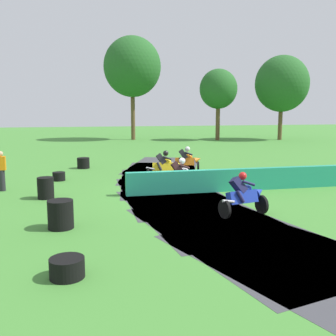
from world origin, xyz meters
TOP-DOWN VIEW (x-y plane):
  - ground_plane at (0.00, 0.00)m, footprint 120.00×120.00m
  - track_asphalt at (0.61, 0.00)m, footprint 6.59×23.60m
  - safety_barrier at (4.85, 0.03)m, footprint 13.36×0.39m
  - motorcycle_lead_orange at (1.84, 4.78)m, footprint 1.71×1.05m
  - motorcycle_chase_yellow at (0.36, 3.22)m, footprint 1.71×0.95m
  - motorcycle_trailing_white at (0.45, 0.36)m, footprint 1.70×0.84m
  - motorcycle_fourth_blue at (1.52, -3.47)m, footprint 1.68×1.06m
  - tire_stack_near at (-3.43, 7.46)m, footprint 0.68×0.68m
  - tire_stack_mid_a at (-4.55, 3.85)m, footprint 0.58×0.58m
  - tire_stack_mid_b at (-4.79, 0.18)m, footprint 0.60×0.60m
  - tire_stack_far at (-4.04, -3.71)m, footprint 0.71×0.71m
  - tire_stack_extra_a at (-3.74, -7.04)m, footprint 0.70×0.70m
  - track_marshal at (-6.65, 1.97)m, footprint 0.34×0.24m
  - tree_far_left at (10.64, 24.83)m, footprint 3.97×3.97m
  - tree_far_right at (1.87, 27.33)m, footprint 6.06×6.06m
  - tree_mid_rise at (17.40, 23.86)m, footprint 5.65×5.65m

SIDE VIEW (x-z plane):
  - ground_plane at x=0.00m, z-range 0.00..0.00m
  - track_asphalt at x=0.61m, z-range 0.00..0.01m
  - tire_stack_mid_a at x=-4.55m, z-range 0.00..0.40m
  - tire_stack_extra_a at x=-3.74m, z-range 0.00..0.40m
  - tire_stack_near at x=-3.43m, z-range 0.00..0.60m
  - tire_stack_mid_b at x=-4.79m, z-range 0.00..0.80m
  - tire_stack_far at x=-4.04m, z-range 0.00..0.80m
  - safety_barrier at x=4.85m, z-range 0.00..0.90m
  - motorcycle_fourth_blue at x=1.52m, z-range -0.08..1.35m
  - motorcycle_chase_yellow at x=0.36m, z-range -0.07..1.36m
  - motorcycle_trailing_white at x=0.45m, z-range -0.07..1.36m
  - motorcycle_lead_orange at x=1.84m, z-range -0.06..1.37m
  - track_marshal at x=-6.65m, z-range 0.00..1.63m
  - tree_far_left at x=10.64m, z-range 1.62..9.11m
  - tree_mid_rise at x=17.40m, z-range 1.49..10.42m
  - tree_far_right at x=1.87m, z-range 2.26..13.18m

